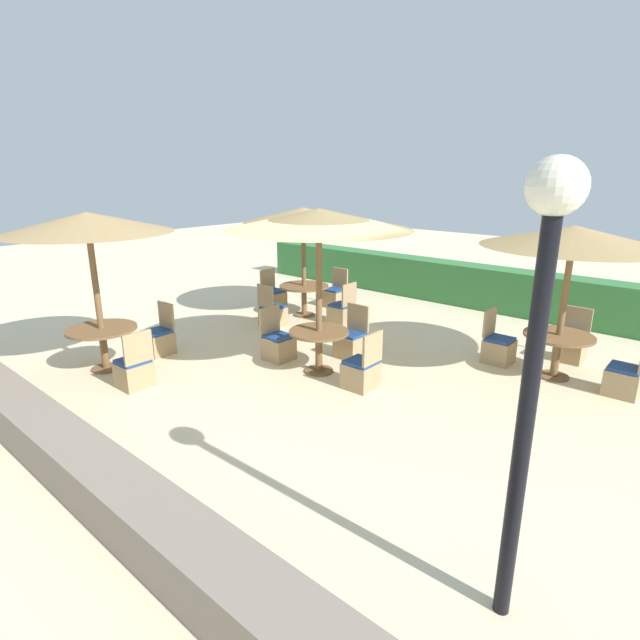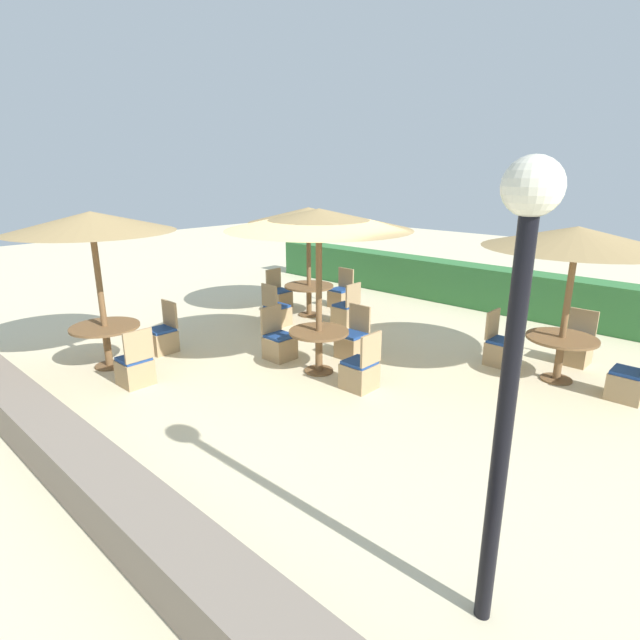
{
  "view_description": "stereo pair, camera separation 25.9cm",
  "coord_description": "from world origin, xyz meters",
  "px_view_note": "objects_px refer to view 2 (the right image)",
  "views": [
    {
      "loc": [
        5.09,
        -5.22,
        3.23
      ],
      "look_at": [
        0.0,
        0.6,
        0.9
      ],
      "focal_mm": 28.0,
      "sensor_mm": 36.0,
      "label": 1
    },
    {
      "loc": [
        5.28,
        -5.05,
        3.23
      ],
      "look_at": [
        0.0,
        0.6,
        0.9
      ],
      "focal_mm": 28.0,
      "sensor_mm": 36.0,
      "label": 2
    }
  ],
  "objects_px": {
    "patio_chair_center_east": "(360,372)",
    "patio_chair_back_left_east": "(346,313)",
    "round_table_center": "(319,340)",
    "patio_chair_center_north": "(352,343)",
    "patio_chair_back_left_west": "(279,297)",
    "patio_chair_front_left_north": "(162,338)",
    "patio_chair_back_left_north": "(341,296)",
    "patio_chair_back_left_south": "(277,314)",
    "parasol_center": "(319,220)",
    "round_table_back_left": "(309,291)",
    "round_table_front_left": "(106,334)",
    "parasol_back_right": "(577,238)",
    "patio_chair_center_west": "(279,344)",
    "patio_chair_back_right_west": "(501,350)",
    "patio_chair_back_right_east": "(628,383)",
    "parasol_front_left": "(91,222)",
    "parasol_back_left": "(308,215)",
    "patio_chair_front_left_east": "(135,369)",
    "patio_chair_back_right_north": "(576,349)",
    "round_table_back_right": "(561,346)",
    "lamp_post": "(517,317)"
  },
  "relations": [
    {
      "from": "patio_chair_center_north",
      "to": "patio_chair_back_left_north",
      "type": "relative_size",
      "value": 1.0
    },
    {
      "from": "parasol_center",
      "to": "patio_chair_back_left_west",
      "type": "xyz_separation_m",
      "value": [
        -3.48,
        2.29,
        -2.24
      ]
    },
    {
      "from": "parasol_back_left",
      "to": "patio_chair_front_left_east",
      "type": "bearing_deg",
      "value": -80.96
    },
    {
      "from": "patio_chair_back_right_north",
      "to": "patio_chair_back_left_south",
      "type": "xyz_separation_m",
      "value": [
        -5.43,
        -2.05,
        0.0
      ]
    },
    {
      "from": "patio_chair_back_left_west",
      "to": "patio_chair_front_left_north",
      "type": "xyz_separation_m",
      "value": [
        0.72,
        -3.57,
        0.0
      ]
    },
    {
      "from": "parasol_center",
      "to": "round_table_back_left",
      "type": "xyz_separation_m",
      "value": [
        -2.48,
        2.3,
        -1.93
      ]
    },
    {
      "from": "patio_chair_back_left_north",
      "to": "round_table_front_left",
      "type": "relative_size",
      "value": 0.83
    },
    {
      "from": "patio_chair_back_right_east",
      "to": "patio_chair_back_left_west",
      "type": "distance_m",
      "value": 7.5
    },
    {
      "from": "patio_chair_center_north",
      "to": "parasol_front_left",
      "type": "distance_m",
      "value": 4.74
    },
    {
      "from": "lamp_post",
      "to": "patio_chair_center_north",
      "type": "relative_size",
      "value": 3.57
    },
    {
      "from": "patio_chair_center_west",
      "to": "patio_chair_back_left_east",
      "type": "distance_m",
      "value": 2.43
    },
    {
      "from": "parasol_back_right",
      "to": "parasol_front_left",
      "type": "distance_m",
      "value": 7.43
    },
    {
      "from": "parasol_center",
      "to": "patio_chair_center_east",
      "type": "relative_size",
      "value": 3.12
    },
    {
      "from": "round_table_back_right",
      "to": "parasol_back_left",
      "type": "relative_size",
      "value": 0.4
    },
    {
      "from": "patio_chair_back_left_west",
      "to": "patio_chair_center_north",
      "type": "bearing_deg",
      "value": 68.18
    },
    {
      "from": "patio_chair_back_right_east",
      "to": "parasol_front_left",
      "type": "bearing_deg",
      "value": 124.05
    },
    {
      "from": "parasol_back_left",
      "to": "round_table_back_left",
      "type": "bearing_deg",
      "value": 0.0
    },
    {
      "from": "patio_chair_back_left_west",
      "to": "round_table_center",
      "type": "bearing_deg",
      "value": 56.64
    },
    {
      "from": "patio_chair_center_west",
      "to": "patio_chair_back_left_south",
      "type": "distance_m",
      "value": 1.99
    },
    {
      "from": "patio_chair_center_west",
      "to": "round_table_front_left",
      "type": "height_order",
      "value": "patio_chair_center_west"
    },
    {
      "from": "patio_chair_back_left_south",
      "to": "round_table_front_left",
      "type": "bearing_deg",
      "value": -95.52
    },
    {
      "from": "round_table_back_right",
      "to": "patio_chair_back_right_west",
      "type": "height_order",
      "value": "patio_chair_back_right_west"
    },
    {
      "from": "round_table_center",
      "to": "patio_chair_back_left_north",
      "type": "height_order",
      "value": "patio_chair_back_left_north"
    },
    {
      "from": "patio_chair_back_right_west",
      "to": "patio_chair_center_west",
      "type": "bearing_deg",
      "value": -51.09
    },
    {
      "from": "patio_chair_center_west",
      "to": "parasol_back_right",
      "type": "bearing_deg",
      "value": 121.01
    },
    {
      "from": "patio_chair_back_right_north",
      "to": "patio_chair_back_left_north",
      "type": "bearing_deg",
      "value": -0.7
    },
    {
      "from": "parasol_back_right",
      "to": "patio_chair_back_right_east",
      "type": "height_order",
      "value": "parasol_back_right"
    },
    {
      "from": "parasol_front_left",
      "to": "patio_chair_front_left_north",
      "type": "xyz_separation_m",
      "value": [
        0.02,
        1.01,
        -2.18
      ]
    },
    {
      "from": "parasol_back_right",
      "to": "patio_chair_back_right_east",
      "type": "xyz_separation_m",
      "value": [
        0.99,
        -0.03,
        -2.01
      ]
    },
    {
      "from": "round_table_center",
      "to": "round_table_back_left",
      "type": "distance_m",
      "value": 3.38
    },
    {
      "from": "round_table_back_right",
      "to": "round_table_center",
      "type": "bearing_deg",
      "value": -142.24
    },
    {
      "from": "round_table_back_left",
      "to": "patio_chair_back_left_east",
      "type": "bearing_deg",
      "value": 2.45
    },
    {
      "from": "patio_chair_center_east",
      "to": "patio_chair_back_left_west",
      "type": "height_order",
      "value": "same"
    },
    {
      "from": "patio_chair_back_right_west",
      "to": "patio_chair_back_left_west",
      "type": "bearing_deg",
      "value": -89.1
    },
    {
      "from": "parasol_center",
      "to": "round_table_back_left",
      "type": "distance_m",
      "value": 3.89
    },
    {
      "from": "parasol_back_right",
      "to": "patio_chair_front_left_north",
      "type": "relative_size",
      "value": 2.9
    },
    {
      "from": "patio_chair_center_west",
      "to": "patio_chair_back_left_north",
      "type": "distance_m",
      "value": 3.74
    },
    {
      "from": "round_table_center",
      "to": "patio_chair_center_north",
      "type": "distance_m",
      "value": 0.96
    },
    {
      "from": "patio_chair_center_north",
      "to": "parasol_back_right",
      "type": "xyz_separation_m",
      "value": [
        3.06,
        1.43,
        2.01
      ]
    },
    {
      "from": "patio_chair_back_right_north",
      "to": "patio_chair_front_left_east",
      "type": "height_order",
      "value": "same"
    },
    {
      "from": "patio_chair_back_left_south",
      "to": "patio_chair_back_left_east",
      "type": "height_order",
      "value": "same"
    },
    {
      "from": "patio_chair_center_west",
      "to": "patio_chair_back_right_west",
      "type": "distance_m",
      "value": 3.85
    },
    {
      "from": "patio_chair_center_east",
      "to": "patio_chair_back_left_east",
      "type": "distance_m",
      "value": 3.34
    },
    {
      "from": "patio_chair_back_left_west",
      "to": "patio_chair_back_left_south",
      "type": "bearing_deg",
      "value": 45.48
    },
    {
      "from": "patio_chair_back_left_north",
      "to": "round_table_front_left",
      "type": "height_order",
      "value": "patio_chair_back_left_north"
    },
    {
      "from": "patio_chair_center_east",
      "to": "patio_chair_back_left_north",
      "type": "xyz_separation_m",
      "value": [
        -3.36,
        3.44,
        0.0
      ]
    },
    {
      "from": "patio_chair_center_east",
      "to": "round_table_back_left",
      "type": "bearing_deg",
      "value": 55.19
    },
    {
      "from": "parasol_front_left",
      "to": "patio_chair_back_left_south",
      "type": "bearing_deg",
      "value": 84.48
    },
    {
      "from": "parasol_back_left",
      "to": "patio_chair_front_left_north",
      "type": "height_order",
      "value": "parasol_back_left"
    },
    {
      "from": "patio_chair_front_left_north",
      "to": "round_table_center",
      "type": "bearing_deg",
      "value": -155.31
    }
  ]
}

